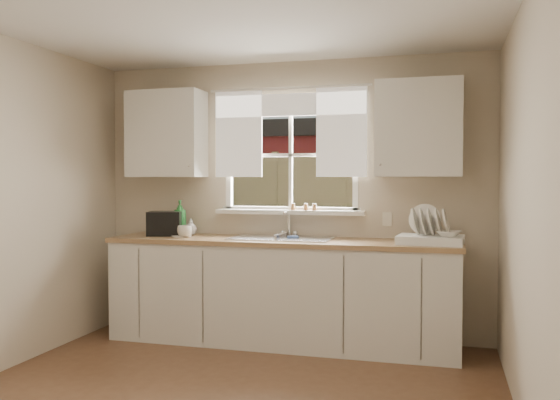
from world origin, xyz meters
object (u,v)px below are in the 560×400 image
(dish_rack, at_px, (430,235))
(soap_bottle_a, at_px, (180,217))
(black_appliance, at_px, (165,223))
(cup, at_px, (185,231))

(dish_rack, xyz_separation_m, soap_bottle_a, (-2.27, 0.18, 0.09))
(dish_rack, height_order, black_appliance, dish_rack)
(dish_rack, xyz_separation_m, cup, (-2.13, -0.03, -0.02))
(cup, relative_size, black_appliance, 0.44)
(dish_rack, relative_size, cup, 4.03)
(black_appliance, bearing_deg, soap_bottle_a, 25.36)
(cup, bearing_deg, soap_bottle_a, 101.48)
(dish_rack, bearing_deg, cup, -179.16)
(soap_bottle_a, distance_m, black_appliance, 0.15)
(black_appliance, bearing_deg, dish_rack, -17.77)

